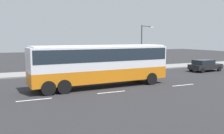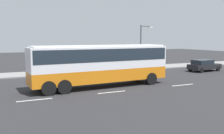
% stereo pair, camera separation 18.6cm
% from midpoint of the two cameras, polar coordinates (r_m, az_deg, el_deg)
% --- Properties ---
extents(ground_plane, '(120.00, 120.00, 0.00)m').
position_cam_midpoint_polar(ground_plane, '(22.42, -1.03, -4.21)').
color(ground_plane, '#28282B').
extents(sidewalk_curb, '(80.00, 4.00, 0.15)m').
position_cam_midpoint_polar(sidewalk_curb, '(31.37, -8.25, -1.04)').
color(sidewalk_curb, gray).
rests_on(sidewalk_curb, ground_plane).
extents(lane_centreline, '(34.18, 0.16, 0.01)m').
position_cam_midpoint_polar(lane_centreline, '(18.85, -5.53, -6.31)').
color(lane_centreline, white).
rests_on(lane_centreline, ground_plane).
extents(coach_bus, '(12.29, 3.26, 3.63)m').
position_cam_midpoint_polar(coach_bus, '(21.38, -2.76, 1.33)').
color(coach_bus, orange).
rests_on(coach_bus, ground_plane).
extents(car_black_sedan, '(4.63, 2.33, 1.50)m').
position_cam_midpoint_polar(car_black_sedan, '(33.86, 20.25, 0.40)').
color(car_black_sedan, black).
rests_on(car_black_sedan, ground_plane).
extents(pedestrian_near_curb, '(0.32, 0.32, 1.68)m').
position_cam_midpoint_polar(pedestrian_near_curb, '(30.63, -3.46, 0.79)').
color(pedestrian_near_curb, '#38334C').
rests_on(pedestrian_near_curb, sidewalk_curb).
extents(street_lamp, '(1.86, 0.24, 5.84)m').
position_cam_midpoint_polar(street_lamp, '(33.52, 6.82, 5.47)').
color(street_lamp, '#47474C').
rests_on(street_lamp, sidewalk_curb).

